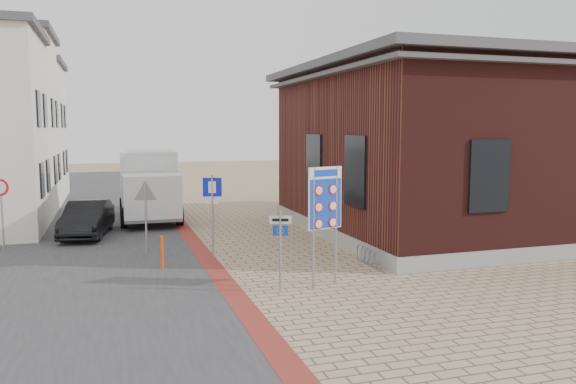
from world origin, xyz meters
TOP-DOWN VIEW (x-y plane):
  - ground at (0.00, 0.00)m, footprint 120.00×120.00m
  - road_strip at (-5.50, 15.00)m, footprint 7.00×60.00m
  - curb_strip at (-2.00, 10.00)m, footprint 0.60×40.00m
  - brick_building at (8.99, 7.00)m, footprint 13.00×13.00m
  - townhouse_far at (-10.99, 24.00)m, footprint 7.40×6.40m
  - bike_rack at (2.65, 2.20)m, footprint 0.08×1.80m
  - sedan at (-5.82, 10.01)m, footprint 2.12×4.38m
  - box_truck at (-3.20, 13.35)m, footprint 2.69×6.13m
  - border_sign at (0.50, 0.50)m, footprint 1.06×0.38m
  - essen_sign at (-0.80, 0.30)m, footprint 0.55×0.24m
  - parking_sign at (-1.80, 4.50)m, footprint 0.58×0.23m
  - yield_sign at (-3.80, 6.00)m, footprint 0.85×0.29m
  - speed_sign at (-8.50, 8.00)m, footprint 0.57×0.22m
  - bollard at (-3.50, 3.65)m, footprint 0.11×0.11m

SIDE VIEW (x-z plane):
  - ground at x=0.00m, z-range 0.00..0.00m
  - road_strip at x=-5.50m, z-range 0.00..0.02m
  - curb_strip at x=-2.00m, z-range 0.00..0.03m
  - bike_rack at x=2.65m, z-range -0.04..0.56m
  - bollard at x=-3.50m, z-range 0.00..1.04m
  - sedan at x=-5.82m, z-range 0.00..1.38m
  - essen_sign at x=-0.80m, z-range 0.32..2.46m
  - box_truck at x=-3.20m, z-range 0.05..3.24m
  - speed_sign at x=-8.50m, z-range 0.44..2.96m
  - yield_sign at x=-3.80m, z-range 0.64..3.08m
  - parking_sign at x=-1.80m, z-range 0.52..3.26m
  - border_sign at x=0.50m, z-range 0.72..3.95m
  - brick_building at x=8.99m, z-range 0.09..6.89m
  - townhouse_far at x=-10.99m, z-range 0.02..8.32m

